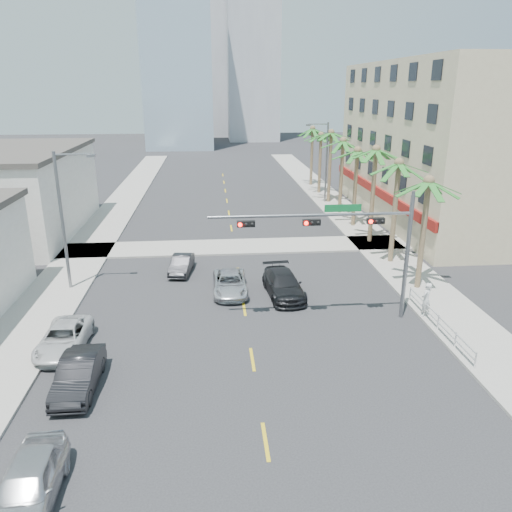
{
  "coord_description": "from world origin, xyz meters",
  "views": [
    {
      "loc": [
        -1.75,
        -17.44,
        12.69
      ],
      "look_at": [
        0.67,
        9.44,
        3.5
      ],
      "focal_mm": 35.0,
      "sensor_mm": 36.0,
      "label": 1
    }
  ],
  "objects_px": {
    "car_lane_left": "(181,264)",
    "traffic_signal_mast": "(352,235)",
    "car_lane_center": "(230,283)",
    "car_lane_right": "(283,284)",
    "car_parked_near": "(28,485)",
    "car_parked_mid": "(79,374)",
    "car_parked_far": "(64,338)",
    "pedestrian": "(426,299)"
  },
  "relations": [
    {
      "from": "car_parked_mid",
      "to": "traffic_signal_mast",
      "type": "bearing_deg",
      "value": 23.08
    },
    {
      "from": "car_parked_near",
      "to": "car_parked_mid",
      "type": "relative_size",
      "value": 1.02
    },
    {
      "from": "car_parked_mid",
      "to": "car_lane_left",
      "type": "distance_m",
      "value": 14.79
    },
    {
      "from": "car_lane_left",
      "to": "pedestrian",
      "type": "height_order",
      "value": "pedestrian"
    },
    {
      "from": "traffic_signal_mast",
      "to": "car_lane_center",
      "type": "xyz_separation_m",
      "value": [
        -6.53,
        4.53,
        -4.42
      ]
    },
    {
      "from": "pedestrian",
      "to": "car_parked_far",
      "type": "bearing_deg",
      "value": -33.9
    },
    {
      "from": "car_parked_far",
      "to": "pedestrian",
      "type": "xyz_separation_m",
      "value": [
        19.7,
        1.94,
        0.51
      ]
    },
    {
      "from": "car_parked_mid",
      "to": "car_lane_left",
      "type": "bearing_deg",
      "value": 75.42
    },
    {
      "from": "traffic_signal_mast",
      "to": "pedestrian",
      "type": "height_order",
      "value": "traffic_signal_mast"
    },
    {
      "from": "car_lane_center",
      "to": "pedestrian",
      "type": "xyz_separation_m",
      "value": [
        11.05,
        -4.72,
        0.51
      ]
    },
    {
      "from": "traffic_signal_mast",
      "to": "car_parked_near",
      "type": "relative_size",
      "value": 2.45
    },
    {
      "from": "car_lane_center",
      "to": "car_parked_far",
      "type": "bearing_deg",
      "value": -142.45
    },
    {
      "from": "car_lane_center",
      "to": "car_parked_near",
      "type": "bearing_deg",
      "value": -112.86
    },
    {
      "from": "car_parked_mid",
      "to": "car_lane_right",
      "type": "height_order",
      "value": "car_lane_right"
    },
    {
      "from": "car_lane_left",
      "to": "car_lane_right",
      "type": "xyz_separation_m",
      "value": [
        6.69,
        -4.75,
        0.13
      ]
    },
    {
      "from": "traffic_signal_mast",
      "to": "pedestrian",
      "type": "distance_m",
      "value": 5.97
    },
    {
      "from": "traffic_signal_mast",
      "to": "car_lane_right",
      "type": "xyz_separation_m",
      "value": [
        -3.15,
        3.79,
        -4.31
      ]
    },
    {
      "from": "traffic_signal_mast",
      "to": "car_lane_left",
      "type": "relative_size",
      "value": 2.93
    },
    {
      "from": "car_lane_center",
      "to": "pedestrian",
      "type": "height_order",
      "value": "pedestrian"
    },
    {
      "from": "traffic_signal_mast",
      "to": "pedestrian",
      "type": "relative_size",
      "value": 5.53
    },
    {
      "from": "car_lane_center",
      "to": "car_lane_right",
      "type": "height_order",
      "value": "car_lane_right"
    },
    {
      "from": "car_parked_far",
      "to": "car_lane_right",
      "type": "height_order",
      "value": "car_lane_right"
    },
    {
      "from": "car_parked_far",
      "to": "car_parked_near",
      "type": "bearing_deg",
      "value": -80.52
    },
    {
      "from": "car_parked_mid",
      "to": "car_lane_center",
      "type": "xyz_separation_m",
      "value": [
        7.05,
        10.3,
        -0.09
      ]
    },
    {
      "from": "car_lane_center",
      "to": "car_lane_right",
      "type": "bearing_deg",
      "value": -12.4
    },
    {
      "from": "traffic_signal_mast",
      "to": "car_parked_far",
      "type": "height_order",
      "value": "traffic_signal_mast"
    },
    {
      "from": "traffic_signal_mast",
      "to": "car_parked_mid",
      "type": "xyz_separation_m",
      "value": [
        -13.58,
        -5.77,
        -4.33
      ]
    },
    {
      "from": "car_parked_near",
      "to": "pedestrian",
      "type": "height_order",
      "value": "pedestrian"
    },
    {
      "from": "car_lane_right",
      "to": "pedestrian",
      "type": "bearing_deg",
      "value": -32.24
    },
    {
      "from": "car_lane_left",
      "to": "car_lane_center",
      "type": "height_order",
      "value": "car_lane_center"
    },
    {
      "from": "car_parked_mid",
      "to": "car_parked_far",
      "type": "height_order",
      "value": "car_parked_mid"
    },
    {
      "from": "car_parked_mid",
      "to": "pedestrian",
      "type": "height_order",
      "value": "pedestrian"
    },
    {
      "from": "car_parked_near",
      "to": "car_lane_center",
      "type": "distance_m",
      "value": 18.2
    },
    {
      "from": "car_parked_near",
      "to": "car_parked_mid",
      "type": "bearing_deg",
      "value": 88.17
    },
    {
      "from": "car_parked_far",
      "to": "car_lane_center",
      "type": "height_order",
      "value": "same"
    },
    {
      "from": "car_parked_near",
      "to": "pedestrian",
      "type": "distance_m",
      "value": 21.75
    },
    {
      "from": "car_lane_left",
      "to": "traffic_signal_mast",
      "type": "bearing_deg",
      "value": -33.63
    },
    {
      "from": "car_parked_near",
      "to": "car_lane_right",
      "type": "xyz_separation_m",
      "value": [
        10.44,
        16.03,
        -0.02
      ]
    },
    {
      "from": "traffic_signal_mast",
      "to": "car_parked_near",
      "type": "height_order",
      "value": "traffic_signal_mast"
    },
    {
      "from": "car_parked_near",
      "to": "car_lane_center",
      "type": "relative_size",
      "value": 0.98
    },
    {
      "from": "car_lane_right",
      "to": "pedestrian",
      "type": "distance_m",
      "value": 8.65
    },
    {
      "from": "traffic_signal_mast",
      "to": "car_lane_left",
      "type": "xyz_separation_m",
      "value": [
        -9.84,
        8.54,
        -4.44
      ]
    }
  ]
}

